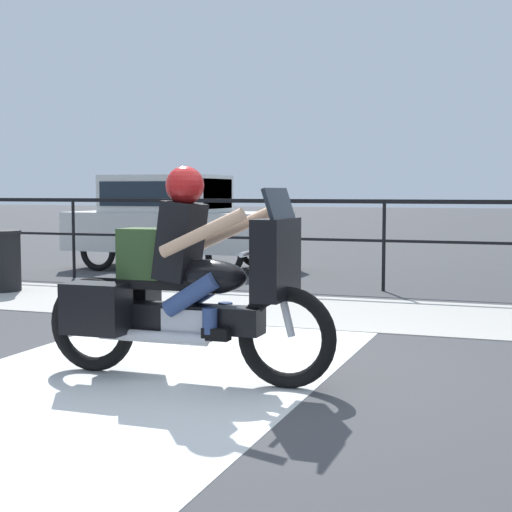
# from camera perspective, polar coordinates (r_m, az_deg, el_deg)

# --- Properties ---
(ground_plane) EXTENTS (120.00, 120.00, 0.00)m
(ground_plane) POSITION_cam_1_polar(r_m,az_deg,el_deg) (6.04, -0.50, -8.90)
(ground_plane) COLOR #424244
(sidewalk_band) EXTENTS (44.00, 2.40, 0.01)m
(sidewalk_band) POSITION_cam_1_polar(r_m,az_deg,el_deg) (9.24, 6.82, -4.10)
(sidewalk_band) COLOR #B7B2A8
(sidewalk_band) RESTS_ON ground
(crosswalk_band) EXTENTS (2.78, 6.00, 0.01)m
(crosswalk_band) POSITION_cam_1_polar(r_m,az_deg,el_deg) (6.19, -8.44, -8.57)
(crosswalk_band) COLOR silver
(crosswalk_band) RESTS_ON ground
(fence_railing) EXTENTS (36.00, 0.05, 1.30)m
(fence_railing) POSITION_cam_1_polar(r_m,az_deg,el_deg) (11.23, 9.31, 2.66)
(fence_railing) COLOR black
(fence_railing) RESTS_ON ground
(motorcycle) EXTENTS (2.35, 0.76, 1.61)m
(motorcycle) POSITION_cam_1_polar(r_m,az_deg,el_deg) (5.92, -5.37, -2.24)
(motorcycle) COLOR black
(motorcycle) RESTS_ON ground
(parked_car) EXTENTS (3.92, 1.69, 1.70)m
(parked_car) POSITION_cam_1_polar(r_m,az_deg,el_deg) (14.31, -6.00, 2.89)
(parked_car) COLOR silver
(parked_car) RESTS_ON ground
(trash_bin) EXTENTS (0.58, 0.58, 0.87)m
(trash_bin) POSITION_cam_1_polar(r_m,az_deg,el_deg) (11.64, -18.09, -0.34)
(trash_bin) COLOR black
(trash_bin) RESTS_ON ground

